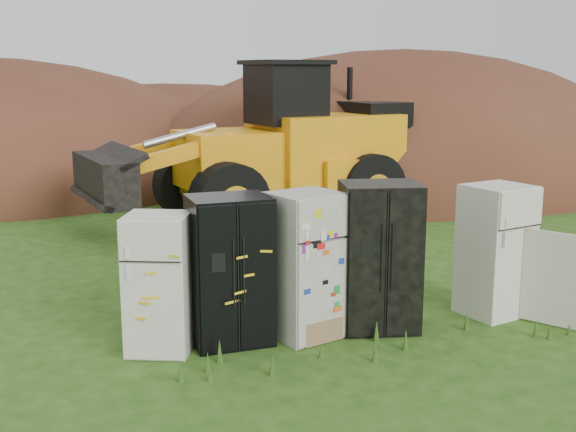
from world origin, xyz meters
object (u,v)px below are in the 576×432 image
(fridge_black_side, at_px, (230,270))
(fridge_sticker, at_px, (305,265))
(wheel_loader, at_px, (250,143))
(fridge_open_door, at_px, (495,250))
(fridge_leftmost, at_px, (159,283))
(fridge_dark_mid, at_px, (379,257))

(fridge_black_side, height_order, fridge_sticker, fridge_sticker)
(wheel_loader, bearing_deg, fridge_open_door, -86.50)
(wheel_loader, bearing_deg, fridge_leftmost, -123.61)
(fridge_sticker, bearing_deg, fridge_black_side, 159.41)
(fridge_black_side, xyz_separation_m, wheel_loader, (1.97, 6.96, 0.87))
(fridge_open_door, relative_size, wheel_loader, 0.25)
(wheel_loader, bearing_deg, fridge_black_side, -117.12)
(fridge_black_side, relative_size, fridge_dark_mid, 0.96)
(fridge_leftmost, relative_size, fridge_sticker, 0.91)
(fridge_leftmost, distance_m, fridge_black_side, 0.90)
(fridge_dark_mid, bearing_deg, fridge_black_side, -170.82)
(fridge_sticker, height_order, fridge_open_door, fridge_sticker)
(fridge_sticker, xyz_separation_m, fridge_dark_mid, (1.02, -0.02, 0.04))
(fridge_sticker, bearing_deg, fridge_leftmost, 161.43)
(fridge_sticker, xyz_separation_m, wheel_loader, (0.98, 7.00, 0.87))
(fridge_leftmost, distance_m, wheel_loader, 7.60)
(fridge_black_side, height_order, fridge_open_door, fridge_black_side)
(fridge_black_side, relative_size, fridge_open_door, 1.02)
(fridge_leftmost, xyz_separation_m, fridge_sticker, (1.88, -0.02, 0.09))
(fridge_leftmost, bearing_deg, fridge_sticker, 19.73)
(fridge_leftmost, xyz_separation_m, fridge_open_door, (4.71, 0.01, 0.07))
(wheel_loader, bearing_deg, fridge_dark_mid, -100.96)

